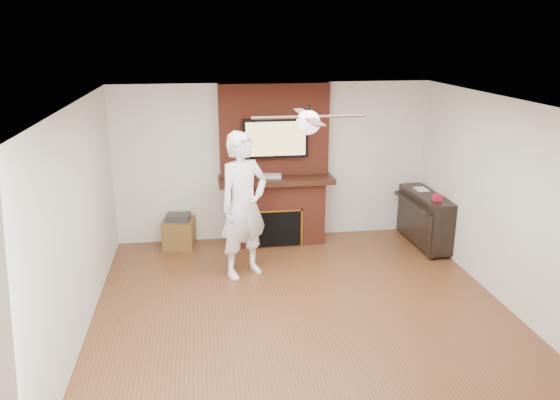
{
  "coord_description": "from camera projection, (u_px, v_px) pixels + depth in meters",
  "views": [
    {
      "loc": [
        -1.14,
        -5.65,
        3.24
      ],
      "look_at": [
        -0.17,
        0.9,
        1.19
      ],
      "focal_mm": 35.0,
      "sensor_mm": 36.0,
      "label": 1
    }
  ],
  "objects": [
    {
      "name": "room_shell",
      "position": [
        307.0,
        218.0,
        6.09
      ],
      "size": [
        5.36,
        5.86,
        2.86
      ],
      "color": "#59321A",
      "rests_on": "ground"
    },
    {
      "name": "piano",
      "position": [
        425.0,
        218.0,
        8.54
      ],
      "size": [
        0.54,
        1.3,
        0.93
      ],
      "rotation": [
        0.0,
        0.0,
        0.05
      ],
      "color": "black",
      "rests_on": "ground"
    },
    {
      "name": "candle_orange",
      "position": [
        270.0,
        241.0,
        8.66
      ],
      "size": [
        0.07,
        0.07,
        0.11
      ],
      "primitive_type": "cylinder",
      "color": "#F2541C",
      "rests_on": "ground"
    },
    {
      "name": "candle_blue",
      "position": [
        286.0,
        242.0,
        8.68
      ],
      "size": [
        0.06,
        0.06,
        0.09
      ],
      "primitive_type": "cylinder",
      "color": "#365AA2",
      "rests_on": "ground"
    },
    {
      "name": "person",
      "position": [
        244.0,
        205.0,
        7.33
      ],
      "size": [
        0.88,
        0.79,
        2.01
      ],
      "primitive_type": "imported",
      "rotation": [
        0.0,
        0.0,
        0.52
      ],
      "color": "white",
      "rests_on": "ground"
    },
    {
      "name": "candle_cream",
      "position": [
        281.0,
        241.0,
        8.68
      ],
      "size": [
        0.08,
        0.08,
        0.11
      ],
      "primitive_type": "cylinder",
      "color": "beige",
      "rests_on": "ground"
    },
    {
      "name": "candle_green",
      "position": [
        273.0,
        242.0,
        8.64
      ],
      "size": [
        0.07,
        0.07,
        0.09
      ],
      "primitive_type": "cylinder",
      "color": "#2E7433",
      "rests_on": "ground"
    },
    {
      "name": "tv",
      "position": [
        275.0,
        138.0,
        8.33
      ],
      "size": [
        1.0,
        0.08,
        0.6
      ],
      "color": "black",
      "rests_on": "fireplace"
    },
    {
      "name": "fireplace",
      "position": [
        275.0,
        181.0,
        8.57
      ],
      "size": [
        1.78,
        0.64,
        2.5
      ],
      "color": "maroon",
      "rests_on": "ground"
    },
    {
      "name": "cable_box",
      "position": [
        270.0,
        176.0,
        8.44
      ],
      "size": [
        0.36,
        0.24,
        0.05
      ],
      "primitive_type": "cube",
      "rotation": [
        0.0,
        0.0,
        -0.15
      ],
      "color": "silver",
      "rests_on": "fireplace"
    },
    {
      "name": "side_table",
      "position": [
        179.0,
        232.0,
        8.52
      ],
      "size": [
        0.52,
        0.52,
        0.54
      ],
      "rotation": [
        0.0,
        0.0,
        -0.14
      ],
      "color": "brown",
      "rests_on": "ground"
    },
    {
      "name": "ceiling_fan",
      "position": [
        308.0,
        121.0,
        5.77
      ],
      "size": [
        1.21,
        1.21,
        0.31
      ],
      "color": "black",
      "rests_on": "room_shell"
    }
  ]
}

